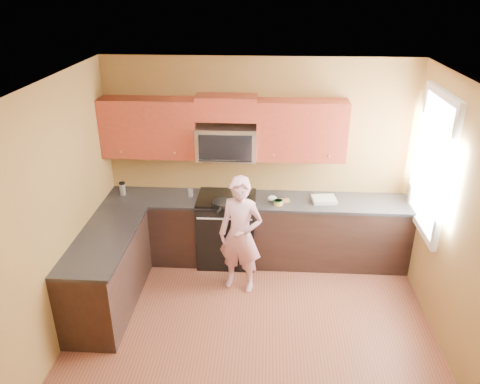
# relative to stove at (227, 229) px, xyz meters

# --- Properties ---
(floor) EXTENTS (4.00, 4.00, 0.00)m
(floor) POSITION_rel_stove_xyz_m (0.40, -1.68, -0.47)
(floor) COLOR brown
(floor) RESTS_ON ground
(ceiling) EXTENTS (4.00, 4.00, 0.00)m
(ceiling) POSITION_rel_stove_xyz_m (0.40, -1.68, 2.23)
(ceiling) COLOR white
(ceiling) RESTS_ON ground
(wall_back) EXTENTS (4.00, 0.00, 4.00)m
(wall_back) POSITION_rel_stove_xyz_m (0.40, 0.32, 0.88)
(wall_back) COLOR olive
(wall_back) RESTS_ON ground
(wall_left) EXTENTS (0.00, 4.00, 4.00)m
(wall_left) POSITION_rel_stove_xyz_m (-1.60, -1.68, 0.88)
(wall_left) COLOR olive
(wall_left) RESTS_ON ground
(wall_right) EXTENTS (0.00, 4.00, 4.00)m
(wall_right) POSITION_rel_stove_xyz_m (2.40, -1.68, 0.88)
(wall_right) COLOR olive
(wall_right) RESTS_ON ground
(cabinet_back_run) EXTENTS (4.00, 0.60, 0.88)m
(cabinet_back_run) POSITION_rel_stove_xyz_m (0.40, 0.02, -0.03)
(cabinet_back_run) COLOR black
(cabinet_back_run) RESTS_ON floor
(cabinet_left_run) EXTENTS (0.60, 1.60, 0.88)m
(cabinet_left_run) POSITION_rel_stove_xyz_m (-1.30, -1.08, -0.03)
(cabinet_left_run) COLOR black
(cabinet_left_run) RESTS_ON floor
(countertop_back) EXTENTS (4.00, 0.62, 0.04)m
(countertop_back) POSITION_rel_stove_xyz_m (0.40, 0.01, 0.43)
(countertop_back) COLOR black
(countertop_back) RESTS_ON cabinet_back_run
(countertop_left) EXTENTS (0.62, 1.60, 0.04)m
(countertop_left) POSITION_rel_stove_xyz_m (-1.29, -1.08, 0.43)
(countertop_left) COLOR black
(countertop_left) RESTS_ON cabinet_left_run
(stove) EXTENTS (0.76, 0.65, 0.95)m
(stove) POSITION_rel_stove_xyz_m (0.00, 0.00, 0.00)
(stove) COLOR black
(stove) RESTS_ON floor
(microwave) EXTENTS (0.76, 0.40, 0.42)m
(microwave) POSITION_rel_stove_xyz_m (0.00, 0.12, 0.97)
(microwave) COLOR silver
(microwave) RESTS_ON wall_back
(upper_cab_left) EXTENTS (1.22, 0.33, 0.75)m
(upper_cab_left) POSITION_rel_stove_xyz_m (-0.99, 0.16, 0.97)
(upper_cab_left) COLOR maroon
(upper_cab_left) RESTS_ON wall_back
(upper_cab_right) EXTENTS (1.12, 0.33, 0.75)m
(upper_cab_right) POSITION_rel_stove_xyz_m (0.94, 0.16, 0.97)
(upper_cab_right) COLOR maroon
(upper_cab_right) RESTS_ON wall_back
(upper_cab_over_mw) EXTENTS (0.76, 0.33, 0.30)m
(upper_cab_over_mw) POSITION_rel_stove_xyz_m (0.00, 0.16, 1.62)
(upper_cab_over_mw) COLOR maroon
(upper_cab_over_mw) RESTS_ON wall_back
(window) EXTENTS (0.06, 1.06, 1.66)m
(window) POSITION_rel_stove_xyz_m (2.38, -0.48, 1.17)
(window) COLOR white
(window) RESTS_ON wall_right
(woman) EXTENTS (0.62, 0.49, 1.49)m
(woman) POSITION_rel_stove_xyz_m (0.22, -0.62, 0.27)
(woman) COLOR pink
(woman) RESTS_ON floor
(frying_pan) EXTENTS (0.35, 0.52, 0.06)m
(frying_pan) POSITION_rel_stove_xyz_m (-0.02, -0.26, 0.47)
(frying_pan) COLOR black
(frying_pan) RESTS_ON stove
(butter_tub) EXTENTS (0.12, 0.12, 0.08)m
(butter_tub) POSITION_rel_stove_xyz_m (0.68, -0.13, 0.45)
(butter_tub) COLOR #FFB843
(butter_tub) RESTS_ON countertop_back
(toast_slice) EXTENTS (0.13, 0.13, 0.01)m
(toast_slice) POSITION_rel_stove_xyz_m (0.77, -0.01, 0.45)
(toast_slice) COLOR #B27F47
(toast_slice) RESTS_ON countertop_back
(napkin_a) EXTENTS (0.14, 0.15, 0.06)m
(napkin_a) POSITION_rel_stove_xyz_m (0.28, -0.13, 0.48)
(napkin_a) COLOR silver
(napkin_a) RESTS_ON countertop_back
(napkin_b) EXTENTS (0.15, 0.16, 0.07)m
(napkin_b) POSITION_rel_stove_xyz_m (0.60, -0.02, 0.48)
(napkin_b) COLOR silver
(napkin_b) RESTS_ON countertop_back
(dish_towel) EXTENTS (0.33, 0.27, 0.05)m
(dish_towel) POSITION_rel_stove_xyz_m (1.27, 0.01, 0.47)
(dish_towel) COLOR white
(dish_towel) RESTS_ON countertop_back
(travel_mug) EXTENTS (0.10, 0.10, 0.18)m
(travel_mug) POSITION_rel_stove_xyz_m (-1.40, 0.05, 0.44)
(travel_mug) COLOR silver
(travel_mug) RESTS_ON countertop_back
(glass_c) EXTENTS (0.09, 0.09, 0.12)m
(glass_c) POSITION_rel_stove_xyz_m (-0.48, 0.04, 0.51)
(glass_c) COLOR silver
(glass_c) RESTS_ON countertop_back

